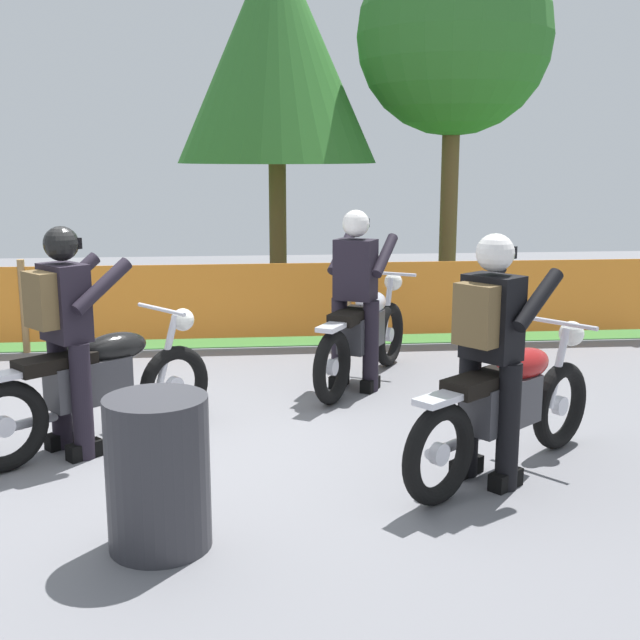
{
  "coord_description": "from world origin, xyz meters",
  "views": [
    {
      "loc": [
        0.61,
        -5.77,
        2.19
      ],
      "look_at": [
        1.22,
        0.49,
        0.9
      ],
      "focal_mm": 45.65,
      "sensor_mm": 36.0,
      "label": 1
    }
  ],
  "objects_px": {
    "motorcycle_lead": "(97,384)",
    "motorcycle_trailing": "(507,406)",
    "rider_lead": "(65,328)",
    "rider_third": "(356,293)",
    "motorcycle_third": "(363,333)",
    "spare_drum": "(158,473)",
    "rider_trailing": "(490,346)"
  },
  "relations": [
    {
      "from": "motorcycle_third",
      "to": "rider_lead",
      "type": "height_order",
      "value": "rider_lead"
    },
    {
      "from": "motorcycle_trailing",
      "to": "motorcycle_third",
      "type": "xyz_separation_m",
      "value": [
        -0.65,
        2.35,
        0.0
      ]
    },
    {
      "from": "motorcycle_lead",
      "to": "motorcycle_third",
      "type": "bearing_deg",
      "value": -6.13
    },
    {
      "from": "rider_lead",
      "to": "motorcycle_trailing",
      "type": "bearing_deg",
      "value": -52.56
    },
    {
      "from": "rider_trailing",
      "to": "spare_drum",
      "type": "distance_m",
      "value": 2.29
    },
    {
      "from": "rider_third",
      "to": "rider_trailing",
      "type": "bearing_deg",
      "value": -135.97
    },
    {
      "from": "rider_trailing",
      "to": "motorcycle_trailing",
      "type": "bearing_deg",
      "value": 0.51
    },
    {
      "from": "motorcycle_lead",
      "to": "motorcycle_trailing",
      "type": "distance_m",
      "value": 3.02
    },
    {
      "from": "rider_trailing",
      "to": "rider_third",
      "type": "height_order",
      "value": "same"
    },
    {
      "from": "motorcycle_lead",
      "to": "rider_third",
      "type": "bearing_deg",
      "value": -8.21
    },
    {
      "from": "motorcycle_trailing",
      "to": "rider_lead",
      "type": "xyz_separation_m",
      "value": [
        -3.08,
        0.68,
        0.47
      ]
    },
    {
      "from": "rider_lead",
      "to": "rider_trailing",
      "type": "height_order",
      "value": "same"
    },
    {
      "from": "motorcycle_third",
      "to": "rider_trailing",
      "type": "bearing_deg",
      "value": -139.2
    },
    {
      "from": "motorcycle_lead",
      "to": "motorcycle_trailing",
      "type": "xyz_separation_m",
      "value": [
        2.91,
        -0.83,
        0.01
      ]
    },
    {
      "from": "rider_trailing",
      "to": "spare_drum",
      "type": "relative_size",
      "value": 1.92
    },
    {
      "from": "rider_trailing",
      "to": "motorcycle_third",
      "type": "bearing_deg",
      "value": 62.46
    },
    {
      "from": "motorcycle_third",
      "to": "spare_drum",
      "type": "relative_size",
      "value": 2.16
    },
    {
      "from": "motorcycle_lead",
      "to": "spare_drum",
      "type": "height_order",
      "value": "motorcycle_lead"
    },
    {
      "from": "rider_third",
      "to": "motorcycle_third",
      "type": "bearing_deg",
      "value": 0.57
    },
    {
      "from": "motorcycle_lead",
      "to": "rider_third",
      "type": "distance_m",
      "value": 2.58
    },
    {
      "from": "motorcycle_lead",
      "to": "rider_lead",
      "type": "height_order",
      "value": "rider_lead"
    },
    {
      "from": "motorcycle_third",
      "to": "rider_third",
      "type": "xyz_separation_m",
      "value": [
        -0.1,
        -0.18,
        0.43
      ]
    },
    {
      "from": "motorcycle_third",
      "to": "spare_drum",
      "type": "height_order",
      "value": "motorcycle_third"
    },
    {
      "from": "motorcycle_lead",
      "to": "motorcycle_third",
      "type": "height_order",
      "value": "motorcycle_third"
    },
    {
      "from": "rider_third",
      "to": "motorcycle_trailing",
      "type": "bearing_deg",
      "value": -130.77
    },
    {
      "from": "rider_lead",
      "to": "rider_third",
      "type": "xyz_separation_m",
      "value": [
        2.33,
        1.49,
        -0.03
      ]
    },
    {
      "from": "rider_trailing",
      "to": "rider_third",
      "type": "bearing_deg",
      "value": 65.68
    },
    {
      "from": "motorcycle_third",
      "to": "rider_third",
      "type": "bearing_deg",
      "value": -179.43
    },
    {
      "from": "motorcycle_lead",
      "to": "rider_trailing",
      "type": "relative_size",
      "value": 0.99
    },
    {
      "from": "motorcycle_lead",
      "to": "rider_lead",
      "type": "distance_m",
      "value": 0.52
    },
    {
      "from": "motorcycle_third",
      "to": "rider_trailing",
      "type": "distance_m",
      "value": 2.58
    },
    {
      "from": "motorcycle_trailing",
      "to": "rider_third",
      "type": "bearing_deg",
      "value": 70.89
    }
  ]
}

